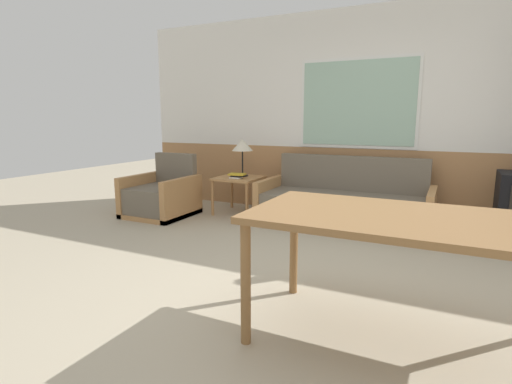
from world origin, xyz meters
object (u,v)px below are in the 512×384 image
at_px(side_table, 239,182).
at_px(table_lamp, 242,146).
at_px(couch, 343,206).
at_px(armchair, 161,197).
at_px(dining_table, 393,229).

xyz_separation_m(side_table, table_lamp, (0.01, 0.10, 0.49)).
bearing_deg(couch, side_table, -179.26).
height_order(couch, side_table, couch).
bearing_deg(table_lamp, armchair, -143.34).
bearing_deg(armchair, table_lamp, 20.80).
bearing_deg(side_table, couch, 0.74).
bearing_deg(couch, armchair, -166.03).
distance_m(armchair, dining_table, 3.79).
relative_size(armchair, side_table, 1.40).
height_order(armchair, table_lamp, table_lamp).
bearing_deg(side_table, table_lamp, 86.25).
bearing_deg(table_lamp, side_table, -93.75).
xyz_separation_m(armchair, dining_table, (3.25, -1.91, 0.45)).
height_order(side_table, table_lamp, table_lamp).
relative_size(armchair, dining_table, 0.51).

